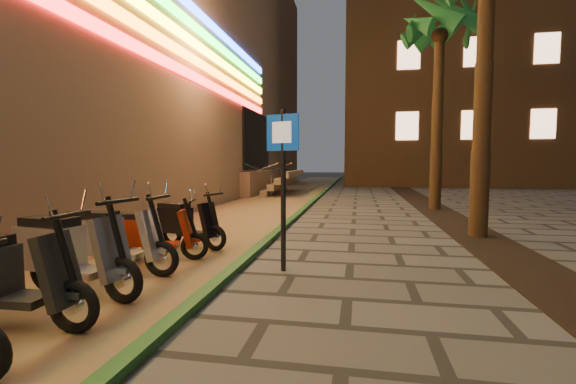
% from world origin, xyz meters
% --- Properties ---
extents(parking_strip, '(3.40, 60.00, 0.01)m').
position_xyz_m(parking_strip, '(-2.60, 10.00, 0.01)').
color(parking_strip, '#8C7251').
rests_on(parking_strip, ground).
extents(green_curb, '(0.18, 60.00, 0.10)m').
position_xyz_m(green_curb, '(-0.90, 10.00, 0.05)').
color(green_curb, '#225B26').
rests_on(green_curb, ground).
extents(planting_strip, '(1.20, 40.00, 0.02)m').
position_xyz_m(planting_strip, '(3.60, 5.00, 0.01)').
color(planting_strip, black).
rests_on(planting_strip, ground).
extents(apartment_block, '(18.00, 16.06, 25.00)m').
position_xyz_m(apartment_block, '(9.00, 32.00, 12.50)').
color(apartment_block, brown).
rests_on(apartment_block, ground).
extents(palm_d, '(2.97, 3.02, 7.16)m').
position_xyz_m(palm_d, '(3.60, 12.00, 5.94)').
color(palm_d, '#472D19').
rests_on(palm_d, ground).
extents(pedestrian_sign, '(0.52, 0.20, 2.46)m').
position_xyz_m(pedestrian_sign, '(-0.18, 3.55, 1.60)').
color(pedestrian_sign, black).
rests_on(pedestrian_sign, ground).
extents(scooter_6, '(1.82, 0.76, 1.28)m').
position_xyz_m(scooter_6, '(-2.62, 1.99, 0.55)').
color(scooter_6, black).
rests_on(scooter_6, ground).
extents(scooter_7, '(1.73, 0.61, 1.22)m').
position_xyz_m(scooter_7, '(-2.68, 2.92, 0.53)').
color(scooter_7, black).
rests_on(scooter_7, ground).
extents(scooter_8, '(1.52, 0.75, 1.07)m').
position_xyz_m(scooter_8, '(-2.49, 3.73, 0.47)').
color(scooter_8, black).
rests_on(scooter_8, ground).
extents(scooter_9, '(1.58, 0.81, 1.12)m').
position_xyz_m(scooter_9, '(-2.42, 4.84, 0.49)').
color(scooter_9, black).
rests_on(scooter_9, ground).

